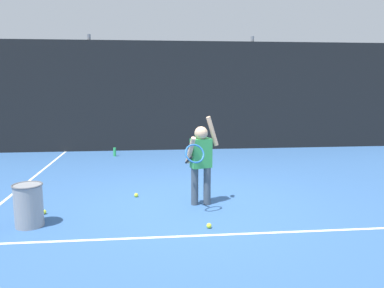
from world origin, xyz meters
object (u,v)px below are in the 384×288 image
Objects in this scene: tennis_player at (201,158)px; tennis_ball_3 at (136,195)px; tennis_ball_0 at (44,212)px; water_bottle at (115,152)px; tennis_ball_2 at (209,226)px; ball_hopper at (29,205)px.

tennis_player is 20.46× the size of tennis_ball_3.
tennis_ball_0 is at bearing 168.36° from tennis_player.
tennis_player is at bearing -67.65° from water_bottle.
water_bottle is at bearing 95.88° from tennis_player.
tennis_player is 6.14× the size of water_bottle.
tennis_ball_2 and tennis_ball_3 have the same top height.
ball_hopper is 0.52m from tennis_ball_0.
water_bottle reaches higher than tennis_ball_2.
ball_hopper is 2.35m from tennis_ball_2.
tennis_ball_2 is (2.26, -0.76, 0.00)m from tennis_ball_0.
water_bottle reaches higher than tennis_ball_0.
tennis_ball_2 is (-0.01, -0.95, -0.69)m from tennis_player.
water_bottle is 3.33× the size of tennis_ball_2.
tennis_ball_0 is 1.45m from tennis_ball_3.
water_bottle is (-1.68, 4.09, -0.62)m from tennis_player.
tennis_ball_2 is 1.00× the size of tennis_ball_3.
water_bottle is at bearing 82.25° from ball_hopper.
water_bottle is (0.64, 4.73, -0.18)m from ball_hopper.
ball_hopper reaches higher than tennis_ball_3.
ball_hopper is (-2.33, -0.64, -0.44)m from tennis_player.
water_bottle is 5.31m from tennis_ball_2.
tennis_player reaches higher than tennis_ball_0.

